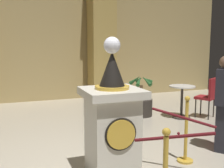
% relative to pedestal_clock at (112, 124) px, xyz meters
% --- Properties ---
extents(back_wall, '(12.50, 0.16, 3.85)m').
position_rel_pedestal_clock_xyz_m(back_wall, '(-0.30, 5.54, 1.19)').
color(back_wall, tan).
rests_on(back_wall, ground_plane).
extents(pedestal_clock, '(0.75, 0.75, 1.86)m').
position_rel_pedestal_clock_xyz_m(pedestal_clock, '(0.00, 0.00, 0.00)').
color(pedestal_clock, beige).
rests_on(pedestal_clock, ground_plane).
extents(stanchion_far, '(0.24, 0.24, 1.01)m').
position_rel_pedestal_clock_xyz_m(stanchion_far, '(1.20, 0.06, -0.38)').
color(stanchion_far, gold).
rests_on(stanchion_far, ground_plane).
extents(velvet_rope, '(1.22, 1.22, 0.22)m').
position_rel_pedestal_clock_xyz_m(velvet_rope, '(0.64, -0.57, 0.06)').
color(velvet_rope, '#591419').
extents(column_right, '(0.88, 0.88, 3.70)m').
position_rel_pedestal_clock_xyz_m(column_right, '(1.53, 5.06, 1.10)').
color(column_right, black).
rests_on(column_right, ground_plane).
extents(potted_palm_right, '(0.61, 0.63, 1.03)m').
position_rel_pedestal_clock_xyz_m(potted_palm_right, '(1.79, 2.78, -0.45)').
color(potted_palm_right, '#2D2823').
rests_on(potted_palm_right, ground_plane).
extents(bystander_guest, '(0.42, 0.39, 1.58)m').
position_rel_pedestal_clock_xyz_m(bystander_guest, '(2.03, 0.23, 0.10)').
color(bystander_guest, '#26262D').
rests_on(bystander_guest, ground_plane).
extents(cafe_table, '(0.61, 0.61, 0.77)m').
position_rel_pedestal_clock_xyz_m(cafe_table, '(2.60, 2.25, -0.24)').
color(cafe_table, '#332D28').
rests_on(cafe_table, ground_plane).
extents(cafe_chair_red, '(0.55, 0.55, 0.96)m').
position_rel_pedestal_clock_xyz_m(cafe_chair_red, '(3.19, 2.03, -0.16)').
color(cafe_chair_red, black).
rests_on(cafe_chair_red, ground_plane).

